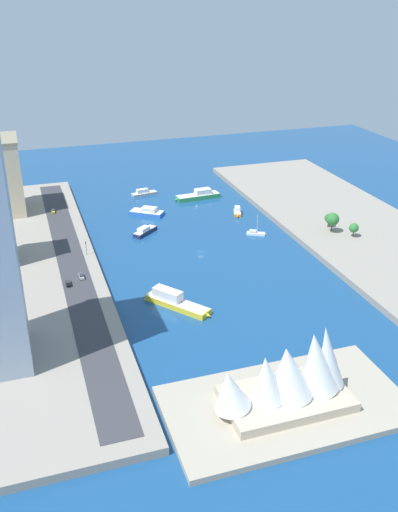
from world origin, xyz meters
TOP-DOWN VIEW (x-y plane):
  - ground_plane at (0.00, 0.00)m, footprint 440.00×440.00m
  - quay_west at (-83.66, 0.00)m, footprint 70.00×240.00m
  - quay_east at (83.66, 0.00)m, footprint 70.00×240.00m
  - peninsula_point at (10.69, 112.35)m, footprint 71.93×38.97m
  - road_strip at (59.94, 0.00)m, footprint 12.05×228.00m
  - ferry_green_doubledeck at (-22.63, -72.10)m, footprint 28.57×9.20m
  - patrol_launch_navy at (19.90, -29.92)m, footprint 14.57×13.24m
  - sailboat_small_white at (-32.93, -11.09)m, footprint 9.89×7.03m
  - catamaran_blue at (12.60, -55.80)m, footprint 19.37×16.84m
  - yacht_sleek_gray at (6.88, -88.13)m, footprint 16.76×6.78m
  - water_taxi_orange at (-34.85, -40.66)m, footprint 6.61×10.64m
  - ferry_yellow_fast at (25.57, 44.68)m, footprint 21.97×26.08m
  - office_block_beige at (84.26, -77.55)m, footprint 17.57×28.30m
  - taxi_yellow_cab at (62.03, -67.37)m, footprint 1.90×4.88m
  - sedan_silver at (57.71, 15.01)m, footprint 1.90×5.12m
  - suv_black at (63.64, 19.53)m, footprint 2.00×4.98m
  - traffic_light_waterfront at (52.38, -7.59)m, footprint 0.36×0.36m
  - opera_landmark at (9.96, 112.35)m, footprint 42.84×21.18m
  - park_tree_cluster at (-69.33, 4.75)m, footprint 12.76×19.25m

SIDE VIEW (x-z plane):
  - ground_plane at x=0.00m, z-range 0.00..0.00m
  - sailboat_small_white at x=-32.93m, z-range -4.60..6.42m
  - peninsula_point at x=10.69m, z-range 0.00..2.00m
  - yacht_sleek_gray at x=6.88m, z-range -0.59..3.41m
  - quay_west at x=-83.66m, z-range 0.00..2.86m
  - quay_east at x=83.66m, z-range 0.00..2.86m
  - patrol_launch_navy at x=19.90m, z-range -0.45..3.41m
  - water_taxi_orange at x=-34.85m, z-range -0.49..3.53m
  - catamaran_blue at x=12.60m, z-range -0.60..3.69m
  - ferry_green_doubledeck at x=-22.63m, z-range -0.86..4.73m
  - ferry_yellow_fast at x=25.57m, z-range -0.91..5.38m
  - road_strip at x=59.94m, z-range 2.86..3.01m
  - suv_black at x=63.64m, z-range 3.01..4.49m
  - taxi_yellow_cab at x=62.03m, z-range 3.00..4.59m
  - sedan_silver at x=57.71m, z-range 2.99..4.67m
  - traffic_light_waterfront at x=52.38m, z-range 3.95..10.45m
  - park_tree_cluster at x=-69.33m, z-range 3.84..14.07m
  - opera_landmark at x=9.96m, z-range -0.72..24.11m
  - office_block_beige at x=84.26m, z-range 2.89..43.19m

